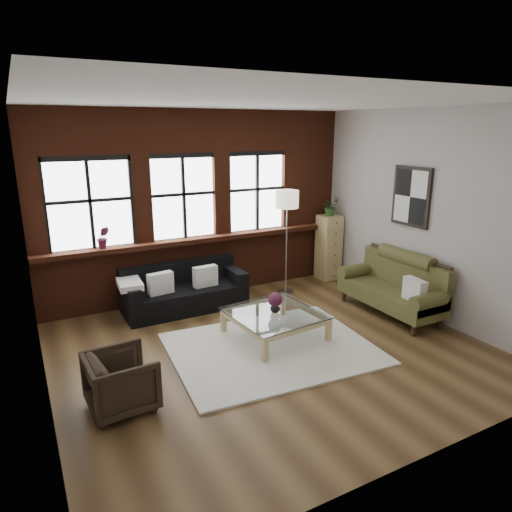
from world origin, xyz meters
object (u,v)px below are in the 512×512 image
dark_sofa (185,288)px  armchair (121,381)px  vintage_settee (391,285)px  vase (275,307)px  floor_lamp (286,239)px  coffee_table (275,325)px  drawer_chest (329,247)px

dark_sofa → armchair: 2.78m
vintage_settee → armchair: 4.41m
vase → floor_lamp: bearing=53.6°
vintage_settee → armchair: bearing=-172.3°
floor_lamp → armchair: bearing=-147.0°
coffee_table → armchair: bearing=-163.0°
vintage_settee → drawer_chest: 1.95m
coffee_table → vase: bearing=-63.4°
dark_sofa → coffee_table: size_ratio=1.66×
drawer_chest → floor_lamp: size_ratio=0.63×
dark_sofa → drawer_chest: drawer_chest is taller
floor_lamp → vintage_settee: bearing=-59.4°
dark_sofa → floor_lamp: size_ratio=0.98×
vase → floor_lamp: size_ratio=0.07×
vintage_settee → vase: 2.07m
dark_sofa → drawer_chest: bearing=3.6°
armchair → vase: bearing=-76.3°
vase → coffee_table: bearing=116.6°
vase → vintage_settee: bearing=-3.1°
dark_sofa → vase: 1.80m
drawer_chest → coffee_table: bearing=-141.5°
vintage_settee → floor_lamp: 1.95m
armchair → coffee_table: armchair is taller
dark_sofa → floor_lamp: bearing=-3.6°
dark_sofa → vintage_settee: 3.33m
vase → drawer_chest: drawer_chest is taller
vase → floor_lamp: (1.11, 1.51, 0.54)m
vintage_settee → armchair: size_ratio=2.64×
vintage_settee → coffee_table: vintage_settee is taller
dark_sofa → coffee_table: 1.80m
vintage_settee → vase: (-2.07, 0.11, -0.02)m
coffee_table → vintage_settee: bearing=-3.1°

